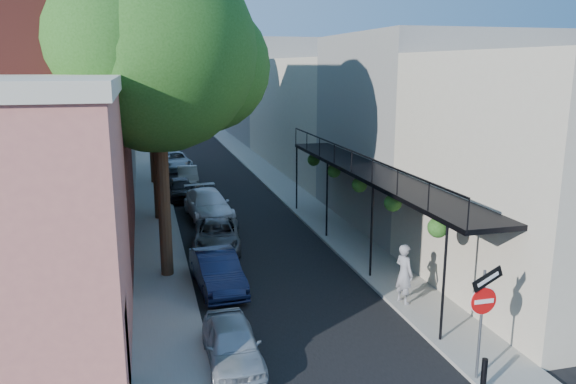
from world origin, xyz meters
TOP-DOWN VIEW (x-y plane):
  - road_surface at (0.00, 30.00)m, footprint 6.00×64.00m
  - sidewalk_left at (-4.00, 30.00)m, footprint 2.00×64.00m
  - sidewalk_right at (4.00, 30.00)m, footprint 2.00×64.00m
  - buildings_left at (-9.30, 28.76)m, footprint 10.10×59.10m
  - buildings_right at (8.99, 29.49)m, footprint 9.80×55.00m
  - sign_post at (3.16, 0.97)m, footprint 0.89×0.17m
  - bollard at (3.00, 0.50)m, footprint 0.14×0.14m
  - oak_near at (-3.37, 10.26)m, footprint 7.48×6.80m
  - oak_mid at (-3.42, 18.23)m, footprint 6.60×6.00m
  - oak_far at (-3.35, 27.27)m, footprint 7.70×7.00m
  - parked_car_a at (-2.47, 3.34)m, footprint 1.39×3.40m
  - parked_car_b at (-2.17, 8.47)m, footprint 1.64×4.00m
  - parked_car_c at (-1.61, 12.81)m, footprint 2.49×4.40m
  - parked_car_d at (-1.40, 17.74)m, footprint 2.35×4.93m
  - parked_car_e at (-2.45, 22.23)m, footprint 1.48×3.63m
  - parked_car_f at (-1.74, 26.12)m, footprint 1.34×3.59m
  - parked_car_g at (-2.26, 31.83)m, footprint 2.65×4.94m
  - pedestrian at (3.40, 5.54)m, footprint 0.64×0.81m

SIDE VIEW (x-z plane):
  - road_surface at x=0.00m, z-range 0.00..0.01m
  - sidewalk_left at x=-4.00m, z-range 0.00..0.12m
  - sidewalk_right at x=4.00m, z-range 0.00..0.12m
  - bollard at x=3.00m, z-range 0.12..0.92m
  - parked_car_a at x=-2.47m, z-range 0.00..1.16m
  - parked_car_c at x=-1.61m, z-range 0.00..1.16m
  - parked_car_f at x=-1.74m, z-range 0.00..1.17m
  - parked_car_e at x=-2.45m, z-range 0.00..1.23m
  - parked_car_b at x=-2.17m, z-range 0.00..1.29m
  - parked_car_g at x=-2.26m, z-range 0.00..1.32m
  - parked_car_d at x=-1.40m, z-range 0.00..1.39m
  - pedestrian at x=3.40m, z-range 0.12..2.07m
  - sign_post at x=3.16m, z-range 0.54..3.53m
  - buildings_right at x=8.99m, z-range -0.58..9.42m
  - buildings_left at x=-9.30m, z-range -1.06..10.94m
  - oak_mid at x=-3.42m, z-range 1.96..12.16m
  - oak_near at x=-3.37m, z-range 2.17..13.59m
  - oak_far at x=-3.35m, z-range 2.31..14.21m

